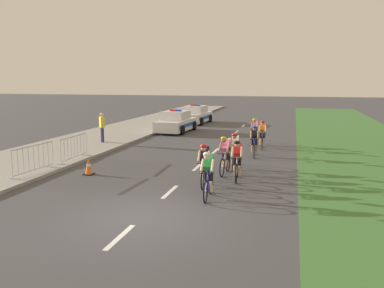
{
  "coord_description": "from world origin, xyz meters",
  "views": [
    {
      "loc": [
        3.86,
        -9.83,
        3.67
      ],
      "look_at": [
        -0.06,
        5.82,
        1.1
      ],
      "focal_mm": 38.02,
      "sensor_mm": 36.0,
      "label": 1
    }
  ],
  "objects": [
    {
      "name": "cyclist_fifth",
      "position": [
        1.56,
        6.66,
        0.79
      ],
      "size": [
        0.43,
        1.72,
        1.56
      ],
      "color": "black",
      "rests_on": "ground"
    },
    {
      "name": "spectator_closest",
      "position": [
        -6.69,
        11.22,
        1.08
      ],
      "size": [
        0.42,
        0.43,
        1.68
      ],
      "color": "#23284C",
      "rests_on": "sidewalk_slab"
    },
    {
      "name": "kerb_edge",
      "position": [
        -5.24,
        14.0,
        0.07
      ],
      "size": [
        0.16,
        60.0,
        0.13
      ],
      "primitive_type": "cube",
      "color": "#9E9E99",
      "rests_on": "ground"
    },
    {
      "name": "cyclist_lead",
      "position": [
        1.37,
        2.16,
        0.79
      ],
      "size": [
        0.43,
        1.72,
        1.56
      ],
      "color": "black",
      "rests_on": "ground"
    },
    {
      "name": "cyclist_sixth",
      "position": [
        2.09,
        9.52,
        0.79
      ],
      "size": [
        0.45,
        1.72,
        1.56
      ],
      "color": "black",
      "rests_on": "ground"
    },
    {
      "name": "crowd_barrier_middle",
      "position": [
        -5.56,
        6.19,
        0.65
      ],
      "size": [
        0.57,
        2.32,
        1.07
      ],
      "color": "#B7BABF",
      "rests_on": "sidewalk_slab"
    },
    {
      "name": "traffic_cone_near",
      "position": [
        -3.79,
        4.18,
        0.31
      ],
      "size": [
        0.36,
        0.36,
        0.64
      ],
      "color": "black",
      "rests_on": "ground"
    },
    {
      "name": "cyclist_third",
      "position": [
        1.93,
        4.66,
        0.79
      ],
      "size": [
        0.44,
        1.72,
        1.56
      ],
      "color": "black",
      "rests_on": "ground"
    },
    {
      "name": "cyclist_eighth",
      "position": [
        1.78,
        13.09,
        0.79
      ],
      "size": [
        0.42,
        1.72,
        1.56
      ],
      "color": "black",
      "rests_on": "ground"
    },
    {
      "name": "cyclist_seventh",
      "position": [
        2.29,
        11.93,
        0.79
      ],
      "size": [
        0.44,
        1.72,
        1.56
      ],
      "color": "black",
      "rests_on": "ground"
    },
    {
      "name": "sidewalk_slab",
      "position": [
        -7.75,
        14.0,
        0.06
      ],
      "size": [
        5.18,
        60.0,
        0.12
      ],
      "primitive_type": "cube",
      "color": "gray",
      "rests_on": "ground"
    },
    {
      "name": "ground_plane",
      "position": [
        0.0,
        0.0,
        0.0
      ],
      "size": [
        160.0,
        160.0,
        0.0
      ],
      "primitive_type": "plane",
      "color": "#424247"
    },
    {
      "name": "crowd_barrier_front",
      "position": [
        -5.72,
        3.5,
        0.65
      ],
      "size": [
        0.64,
        2.32,
        1.07
      ],
      "color": "#B7BABF",
      "rests_on": "sidewalk_slab"
    },
    {
      "name": "police_car_nearest",
      "position": [
        -4.11,
        17.46,
        0.68
      ],
      "size": [
        2.19,
        4.49,
        1.59
      ],
      "color": "white",
      "rests_on": "ground"
    },
    {
      "name": "police_car_second",
      "position": [
        -4.11,
        23.3,
        0.68
      ],
      "size": [
        2.21,
        4.5,
        1.59
      ],
      "color": "white",
      "rests_on": "ground"
    },
    {
      "name": "lane_markings_centre",
      "position": [
        0.0,
        10.59,
        0.0
      ],
      "size": [
        0.14,
        25.6,
        0.01
      ],
      "color": "white",
      "rests_on": "ground"
    },
    {
      "name": "cyclist_second",
      "position": [
        0.94,
        3.58,
        0.79
      ],
      "size": [
        0.44,
        1.72,
        1.56
      ],
      "color": "black",
      "rests_on": "ground"
    },
    {
      "name": "grass_verge",
      "position": [
        7.6,
        14.0,
        0.0
      ],
      "size": [
        7.0,
        60.0,
        0.01
      ],
      "primitive_type": "cube",
      "color": "#3D7033",
      "rests_on": "ground"
    },
    {
      "name": "cyclist_fourth",
      "position": [
        1.34,
        5.52,
        0.79
      ],
      "size": [
        0.44,
        1.72,
        1.56
      ],
      "color": "black",
      "rests_on": "ground"
    }
  ]
}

